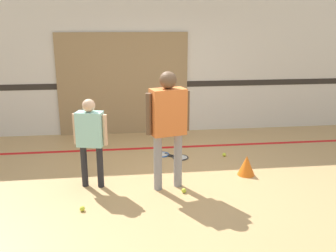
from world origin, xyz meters
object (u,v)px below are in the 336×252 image
person_instructor (168,118)px  tennis_ball_stray_left (82,209)px  training_cone (246,165)px  racket_spare_on_floor (180,157)px  tennis_ball_near_instructor (184,191)px  tennis_ball_stray_right (224,155)px  tennis_ball_by_spare_racket (178,154)px  person_student_left (90,134)px  racket_second_spare (163,155)px

person_instructor → tennis_ball_stray_left: 1.63m
training_cone → person_instructor: bearing=-166.5°
racket_spare_on_floor → tennis_ball_stray_left: size_ratio=6.88×
tennis_ball_near_instructor → training_cone: (1.06, 0.51, 0.12)m
tennis_ball_near_instructor → tennis_ball_stray_right: 1.65m
tennis_ball_by_spare_racket → tennis_ball_stray_left: size_ratio=1.00×
person_student_left → racket_second_spare: (1.14, 1.16, -0.79)m
tennis_ball_near_instructor → training_cone: size_ratio=0.21×
person_instructor → tennis_ball_stray_left: bearing=-168.5°
racket_second_spare → training_cone: size_ratio=1.58×
tennis_ball_by_spare_racket → person_student_left: bearing=-141.7°
person_instructor → racket_second_spare: person_instructor is taller
person_student_left → tennis_ball_by_spare_racket: size_ratio=19.54×
racket_spare_on_floor → tennis_ball_near_instructor: tennis_ball_near_instructor is taller
person_student_left → tennis_ball_stray_right: 2.54m
racket_second_spare → tennis_ball_by_spare_racket: bearing=30.0°
tennis_ball_near_instructor → tennis_ball_stray_left: 1.40m
person_student_left → training_cone: (2.34, 0.13, -0.64)m
tennis_ball_near_instructor → tennis_ball_stray_right: size_ratio=1.00×
tennis_ball_stray_left → training_cone: training_cone is taller
person_student_left → tennis_ball_by_spare_racket: 1.95m
racket_second_spare → tennis_ball_near_instructor: (0.13, -1.54, 0.02)m
tennis_ball_stray_left → tennis_ball_stray_right: 2.87m
person_student_left → tennis_ball_stray_left: (-0.09, -0.73, -0.76)m
tennis_ball_by_spare_racket → tennis_ball_stray_right: bearing=-10.2°
person_instructor → tennis_ball_by_spare_racket: (0.34, 1.29, -1.00)m
tennis_ball_stray_left → tennis_ball_stray_right: same height
person_instructor → person_student_left: person_instructor is taller
training_cone → tennis_ball_by_spare_racket: bearing=133.2°
tennis_ball_stray_right → tennis_ball_stray_left: bearing=-143.5°
racket_spare_on_floor → tennis_ball_by_spare_racket: tennis_ball_by_spare_racket is taller
racket_second_spare → person_student_left: bearing=-94.6°
person_instructor → person_student_left: bearing=156.6°
person_student_left → training_cone: 2.43m
person_instructor → training_cone: bearing=-0.7°
racket_spare_on_floor → tennis_ball_stray_right: 0.80m
racket_spare_on_floor → tennis_ball_stray_left: tennis_ball_stray_left is taller
person_instructor → tennis_ball_near_instructor: 1.04m
racket_second_spare → tennis_ball_by_spare_racket: size_ratio=7.47×
racket_second_spare → tennis_ball_stray_left: tennis_ball_stray_left is taller
tennis_ball_near_instructor → training_cone: bearing=25.4°
person_instructor → racket_spare_on_floor: person_instructor is taller
racket_second_spare → person_instructor: bearing=-53.0°
tennis_ball_by_spare_racket → tennis_ball_stray_left: bearing=-129.0°
person_student_left → racket_second_spare: person_student_left is taller
person_instructor → person_student_left: 1.11m
person_student_left → racket_spare_on_floor: (1.42, 1.00, -0.79)m
tennis_ball_near_instructor → tennis_ball_stray_left: (-1.36, -0.36, 0.00)m
person_instructor → tennis_ball_stray_right: (1.14, 1.14, -1.00)m
person_student_left → tennis_ball_by_spare_racket: person_student_left is taller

